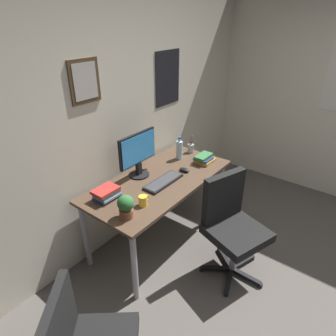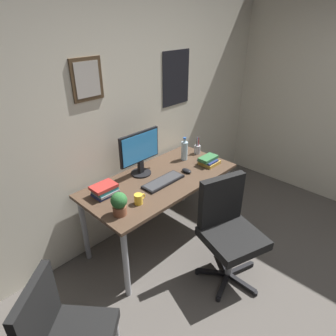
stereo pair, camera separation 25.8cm
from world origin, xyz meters
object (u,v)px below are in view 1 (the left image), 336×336
(keyboard, at_px, (163,182))
(book_stack_left, at_px, (204,159))
(coffee_mug_near, at_px, (143,201))
(water_bottle, at_px, (179,150))
(computer_mouse, at_px, (184,170))
(monitor, at_px, (138,153))
(book_stack_right, at_px, (106,193))
(pen_cup, at_px, (191,148))
(office_chair, at_px, (231,222))
(potted_plant, at_px, (126,206))

(keyboard, relative_size, book_stack_left, 2.06)
(coffee_mug_near, bearing_deg, water_bottle, 17.31)
(computer_mouse, height_order, book_stack_left, book_stack_left)
(computer_mouse, bearing_deg, monitor, 137.01)
(book_stack_right, bearing_deg, pen_cup, -2.05)
(computer_mouse, height_order, water_bottle, water_bottle)
(book_stack_left, bearing_deg, book_stack_right, 164.86)
(monitor, relative_size, book_stack_right, 2.08)
(book_stack_left, distance_m, book_stack_right, 1.13)
(computer_mouse, bearing_deg, water_bottle, 45.81)
(office_chair, distance_m, potted_plant, 0.94)
(coffee_mug_near, bearing_deg, pen_cup, 13.77)
(office_chair, height_order, computer_mouse, office_chair)
(monitor, relative_size, computer_mouse, 4.18)
(pen_cup, bearing_deg, book_stack_right, 177.95)
(water_bottle, xyz_separation_m, book_stack_left, (0.09, -0.26, -0.07))
(computer_mouse, bearing_deg, coffee_mug_near, -174.57)
(office_chair, distance_m, book_stack_right, 1.10)
(computer_mouse, bearing_deg, potted_plant, -175.55)
(pen_cup, distance_m, book_stack_left, 0.28)
(keyboard, bearing_deg, book_stack_right, 155.95)
(computer_mouse, distance_m, water_bottle, 0.31)
(monitor, bearing_deg, water_bottle, -10.23)
(water_bottle, distance_m, coffee_mug_near, 0.93)
(pen_cup, relative_size, book_stack_left, 0.96)
(keyboard, bearing_deg, book_stack_left, -7.05)
(book_stack_right, bearing_deg, water_bottle, -2.11)
(office_chair, bearing_deg, book_stack_right, 124.19)
(pen_cup, bearing_deg, water_bottle, 178.26)
(monitor, bearing_deg, computer_mouse, -42.99)
(computer_mouse, distance_m, book_stack_right, 0.84)
(office_chair, xyz_separation_m, water_bottle, (0.40, 0.85, 0.31))
(book_stack_left, bearing_deg, pen_cup, 63.74)
(keyboard, bearing_deg, potted_plant, -170.71)
(office_chair, relative_size, computer_mouse, 8.64)
(water_bottle, distance_m, book_stack_left, 0.28)
(keyboard, xyz_separation_m, water_bottle, (0.51, 0.19, 0.09))
(monitor, xyz_separation_m, potted_plant, (-0.55, -0.38, -0.13))
(keyboard, height_order, pen_cup, pen_cup)
(water_bottle, distance_m, potted_plant, 1.12)
(office_chair, xyz_separation_m, computer_mouse, (0.19, 0.64, 0.22))
(computer_mouse, xyz_separation_m, book_stack_right, (-0.80, 0.25, 0.03))
(coffee_mug_near, bearing_deg, book_stack_right, 110.46)
(keyboard, distance_m, potted_plant, 0.60)
(pen_cup, distance_m, book_stack_right, 1.22)
(coffee_mug_near, relative_size, book_stack_right, 0.50)
(office_chair, bearing_deg, monitor, 98.21)
(office_chair, distance_m, monitor, 1.06)
(potted_plant, height_order, pen_cup, pen_cup)
(office_chair, bearing_deg, water_bottle, 64.82)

